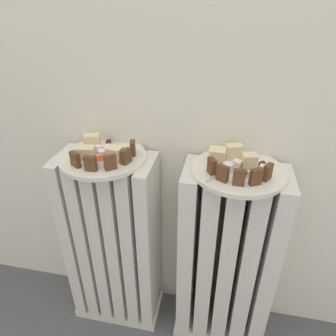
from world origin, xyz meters
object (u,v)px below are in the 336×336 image
radiator_left (114,245)px  radiator_right (226,262)px  plate_left (103,157)px  plate_right (238,171)px  jam_bowl_left (101,161)px  fork (217,173)px

radiator_left → radiator_right: size_ratio=1.00×
radiator_right → radiator_left: bearing=180.0°
plate_left → radiator_left: bearing=180.0°
radiator_left → plate_right: size_ratio=2.66×
radiator_right → plate_right: size_ratio=2.66×
plate_left → jam_bowl_left: jam_bowl_left is taller
fork → plate_left: bearing=173.6°
plate_right → fork: (-0.06, -0.04, 0.01)m
radiator_right → fork: size_ratio=7.71×
radiator_left → jam_bowl_left: jam_bowl_left is taller
jam_bowl_left → fork: bearing=2.5°
radiator_right → plate_right: bearing=180.0°
radiator_left → plate_left: 0.35m
plate_left → plate_right: bearing=0.0°
fork → plate_right: bearing=33.9°
radiator_right → fork: fork is taller
plate_left → plate_right: (0.39, 0.00, 0.00)m
plate_right → jam_bowl_left: 0.38m
plate_left → fork: bearing=-6.4°
radiator_right → plate_left: bearing=180.0°
radiator_right → plate_left: 0.52m
plate_right → jam_bowl_left: bearing=-172.2°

